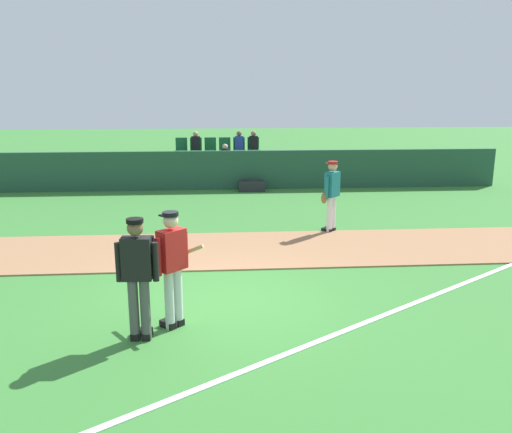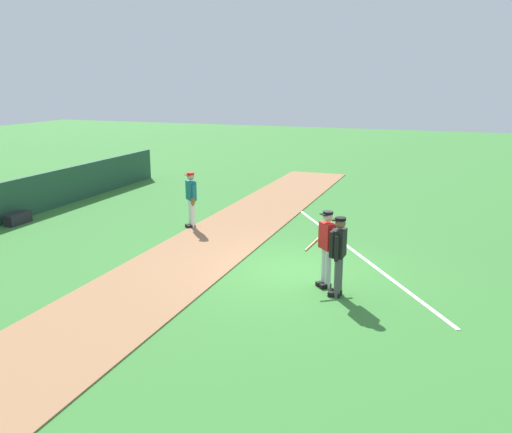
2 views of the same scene
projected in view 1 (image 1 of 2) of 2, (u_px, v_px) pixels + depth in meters
The scene contains 9 objects.
ground_plane at pixel (222, 300), 8.86m from camera, with size 80.00×80.00×0.00m, color #387A33.
infield_dirt_path at pixel (220, 250), 11.59m from camera, with size 28.00×2.72×0.03m, color #9E704C.
foul_line_chalk at pixel (407, 306), 8.59m from camera, with size 12.00×0.10×0.01m, color white.
dugout_fence at pixel (218, 170), 18.52m from camera, with size 20.00×0.16×1.36m, color #234C38.
stadium_bleachers at pixel (218, 169), 19.97m from camera, with size 3.90×2.10×1.90m.
batter_red_jersey at pixel (172, 265), 7.65m from camera, with size 0.73×0.68×1.76m.
umpire_home_plate at pixel (138, 272), 7.26m from camera, with size 0.59×0.32×1.76m.
runner_teal_jersey at pixel (331, 194), 12.87m from camera, with size 0.55×0.51×1.76m.
equipment_bag at pixel (252, 186), 18.29m from camera, with size 0.90×0.36×0.36m, color #232328.
Camera 1 is at (-0.04, -8.31, 3.44)m, focal length 37.11 mm.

